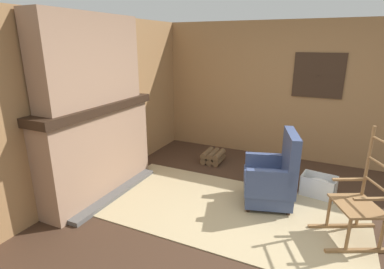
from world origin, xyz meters
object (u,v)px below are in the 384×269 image
armchair (272,179)px  rocking_chair (360,206)px  storage_case (113,94)px  oil_lamp_vase (72,102)px  decorative_plate_on_mantel (87,95)px  laundry_basket (318,186)px  firewood_stack (213,157)px

armchair → rocking_chair: size_ratio=0.81×
armchair → storage_case: storage_case is taller
oil_lamp_vase → decorative_plate_on_mantel: bearing=94.0°
laundry_basket → decorative_plate_on_mantel: 3.50m
armchair → decorative_plate_on_mantel: 2.74m
armchair → laundry_basket: 0.81m
oil_lamp_vase → rocking_chair: bearing=11.2°
rocking_chair → laundry_basket: (-0.44, 0.92, -0.28)m
rocking_chair → laundry_basket: 1.06m
laundry_basket → decorative_plate_on_mantel: bearing=-156.3°
oil_lamp_vase → storage_case: (0.00, 0.80, -0.02)m
oil_lamp_vase → decorative_plate_on_mantel: (-0.02, 0.28, 0.04)m
armchair → firewood_stack: bearing=-56.5°
firewood_stack → oil_lamp_vase: size_ratio=2.01×
laundry_basket → armchair: bearing=-137.7°
laundry_basket → rocking_chair: bearing=-64.2°
armchair → storage_case: (-2.37, -0.26, 1.03)m
firewood_stack → laundry_basket: (1.84, -0.53, 0.04)m
rocking_chair → decorative_plate_on_mantel: 3.59m
firewood_stack → decorative_plate_on_mantel: (-1.14, -1.84, 1.35)m
rocking_chair → oil_lamp_vase: oil_lamp_vase is taller
armchair → firewood_stack: (-1.26, 1.06, -0.26)m
storage_case → laundry_basket: bearing=15.0°
firewood_stack → decorative_plate_on_mantel: decorative_plate_on_mantel is taller
firewood_stack → oil_lamp_vase: 2.73m
storage_case → decorative_plate_on_mantel: 0.52m
rocking_chair → storage_case: size_ratio=4.98×
firewood_stack → laundry_basket: 1.91m
armchair → decorative_plate_on_mantel: bearing=1.6°
oil_lamp_vase → decorative_plate_on_mantel: decorative_plate_on_mantel is taller
storage_case → decorative_plate_on_mantel: (-0.02, -0.51, 0.06)m
oil_lamp_vase → decorative_plate_on_mantel: 0.29m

